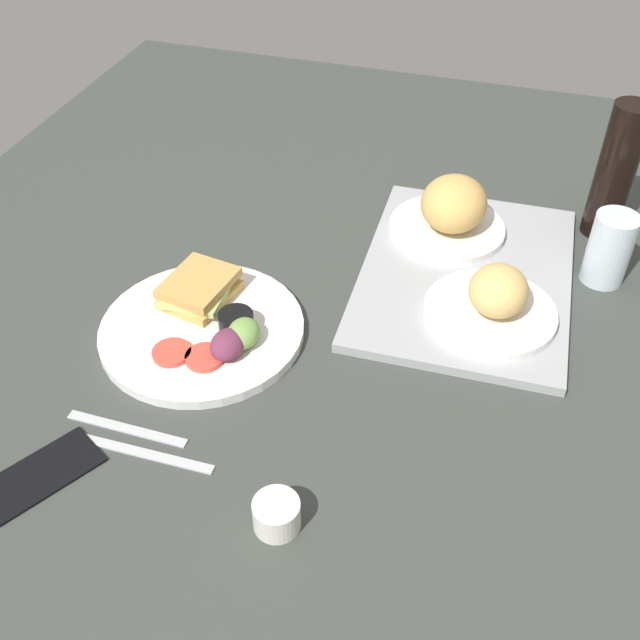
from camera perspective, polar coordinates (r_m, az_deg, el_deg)
name	(u,v)px	position (r cm, az deg, el deg)	size (l,w,h in cm)	color
ground_plane	(305,335)	(114.28, -1.14, -1.13)	(190.00, 150.00, 3.00)	#383D38
serving_tray	(466,275)	(124.00, 11.02, 3.38)	(45.00, 33.00, 1.60)	#9EA0A3
bread_plate_near	(452,211)	(129.66, 9.98, 8.15)	(19.73, 19.73, 10.12)	white
bread_plate_far	(494,301)	(113.91, 13.12, 1.40)	(19.85, 19.85, 8.30)	white
plate_with_salad	(206,323)	(112.77, -8.68, -0.26)	(30.44, 30.44, 5.40)	white
drinking_glass	(609,249)	(127.18, 21.16, 5.08)	(6.84, 6.84, 11.97)	silver
soda_bottle	(616,172)	(135.89, 21.57, 10.45)	(6.40, 6.40, 23.80)	black
espresso_cup	(277,514)	(89.32, -3.32, -14.55)	(5.60, 5.60, 4.00)	silver
fork	(127,428)	(102.41, -14.49, -7.97)	(17.00, 1.40, 0.50)	#B7B7BC
knife	(144,453)	(99.23, -13.27, -9.80)	(19.00, 1.40, 0.50)	#B7B7BC
cell_phone	(41,473)	(100.65, -20.43, -10.85)	(14.40, 7.20, 0.80)	black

